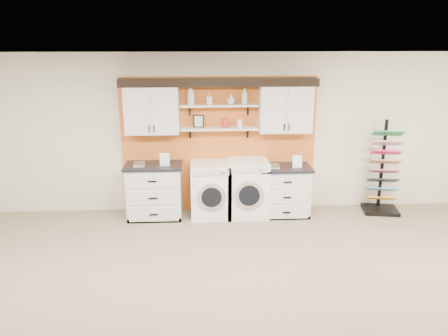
{
  "coord_description": "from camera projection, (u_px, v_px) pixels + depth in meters",
  "views": [
    {
      "loc": [
        -0.33,
        -3.55,
        2.99
      ],
      "look_at": [
        -0.0,
        2.3,
        1.27
      ],
      "focal_mm": 35.0,
      "sensor_mm": 36.0,
      "label": 1
    }
  ],
  "objects": [
    {
      "name": "ceiling",
      "position": [
        240.0,
        65.0,
        3.47
      ],
      "size": [
        10.0,
        10.0,
        0.0
      ],
      "primitive_type": "plane",
      "rotation": [
        3.14,
        0.0,
        0.0
      ],
      "color": "white",
      "rests_on": "wall_back"
    },
    {
      "name": "wall_back",
      "position": [
        219.0,
        134.0,
        7.7
      ],
      "size": [
        10.0,
        0.0,
        10.0
      ],
      "primitive_type": "plane",
      "rotation": [
        1.57,
        0.0,
        0.0
      ],
      "color": "silver",
      "rests_on": "floor"
    },
    {
      "name": "accent_panel",
      "position": [
        219.0,
        145.0,
        7.72
      ],
      "size": [
        3.4,
        0.07,
        2.4
      ],
      "primitive_type": "cube",
      "color": "orange",
      "rests_on": "wall_back"
    },
    {
      "name": "upper_cabinet_left",
      "position": [
        152.0,
        109.0,
        7.3
      ],
      "size": [
        0.9,
        0.35,
        0.84
      ],
      "color": "white",
      "rests_on": "wall_back"
    },
    {
      "name": "upper_cabinet_right",
      "position": [
        285.0,
        108.0,
        7.42
      ],
      "size": [
        0.9,
        0.35,
        0.84
      ],
      "color": "white",
      "rests_on": "wall_back"
    },
    {
      "name": "shelf_lower",
      "position": [
        219.0,
        129.0,
        7.47
      ],
      "size": [
        1.32,
        0.28,
        0.03
      ],
      "primitive_type": "cube",
      "color": "white",
      "rests_on": "wall_back"
    },
    {
      "name": "shelf_upper",
      "position": [
        219.0,
        105.0,
        7.36
      ],
      "size": [
        1.32,
        0.28,
        0.03
      ],
      "primitive_type": "cube",
      "color": "white",
      "rests_on": "wall_back"
    },
    {
      "name": "crown_molding",
      "position": [
        219.0,
        81.0,
        7.26
      ],
      "size": [
        3.3,
        0.41,
        0.13
      ],
      "color": "black",
      "rests_on": "wall_back"
    },
    {
      "name": "picture_frame",
      "position": [
        199.0,
        121.0,
        7.46
      ],
      "size": [
        0.18,
        0.02,
        0.22
      ],
      "color": "black",
      "rests_on": "shelf_lower"
    },
    {
      "name": "canister_red",
      "position": [
        225.0,
        123.0,
        7.45
      ],
      "size": [
        0.11,
        0.11,
        0.16
      ],
      "primitive_type": "cylinder",
      "color": "red",
      "rests_on": "shelf_lower"
    },
    {
      "name": "canister_cream",
      "position": [
        240.0,
        123.0,
        7.46
      ],
      "size": [
        0.1,
        0.1,
        0.14
      ],
      "primitive_type": "cylinder",
      "color": "silver",
      "rests_on": "shelf_lower"
    },
    {
      "name": "base_cabinet_left",
      "position": [
        155.0,
        191.0,
        7.55
      ],
      "size": [
        0.98,
        0.66,
        0.96
      ],
      "color": "white",
      "rests_on": "floor"
    },
    {
      "name": "base_cabinet_right",
      "position": [
        284.0,
        190.0,
        7.68
      ],
      "size": [
        0.9,
        0.66,
        0.89
      ],
      "color": "white",
      "rests_on": "floor"
    },
    {
      "name": "washer",
      "position": [
        211.0,
        190.0,
        7.6
      ],
      "size": [
        0.69,
        0.71,
        0.96
      ],
      "color": "white",
      "rests_on": "floor"
    },
    {
      "name": "dryer",
      "position": [
        247.0,
        188.0,
        7.63
      ],
      "size": [
        0.71,
        0.71,
        1.0
      ],
      "color": "white",
      "rests_on": "floor"
    },
    {
      "name": "sample_rack",
      "position": [
        382.0,
        183.0,
        7.79
      ],
      "size": [
        0.68,
        0.6,
        1.65
      ],
      "rotation": [
        0.0,
        0.0,
        -0.18
      ],
      "color": "black",
      "rests_on": "floor"
    },
    {
      "name": "soap_bottle_a",
      "position": [
        191.0,
        95.0,
        7.28
      ],
      "size": [
        0.17,
        0.17,
        0.33
      ],
      "primitive_type": "imported",
      "rotation": [
        0.0,
        0.0,
        1.04
      ],
      "color": "silver",
      "rests_on": "shelf_upper"
    },
    {
      "name": "soap_bottle_b",
      "position": [
        209.0,
        99.0,
        7.32
      ],
      "size": [
        0.09,
        0.1,
        0.2
      ],
      "primitive_type": "imported",
      "rotation": [
        0.0,
        0.0,
        3.2
      ],
      "color": "silver",
      "rests_on": "shelf_upper"
    },
    {
      "name": "soap_bottle_c",
      "position": [
        231.0,
        99.0,
        7.34
      ],
      "size": [
        0.18,
        0.18,
        0.17
      ],
      "primitive_type": "imported",
      "rotation": [
        0.0,
        0.0,
        0.46
      ],
      "color": "silver",
      "rests_on": "shelf_upper"
    },
    {
      "name": "soap_bottle_d",
      "position": [
        245.0,
        96.0,
        7.34
      ],
      "size": [
        0.12,
        0.12,
        0.28
      ],
      "primitive_type": "imported",
      "rotation": [
        0.0,
        0.0,
        0.18
      ],
      "color": "silver",
      "rests_on": "shelf_upper"
    }
  ]
}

